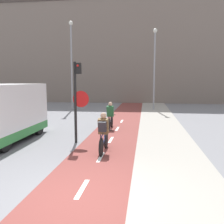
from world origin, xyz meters
TOP-DOWN VIEW (x-y plane):
  - ground_plane at (0.00, 0.00)m, footprint 120.00×120.00m
  - bike_lane at (0.00, 0.00)m, footprint 2.29×60.00m
  - sidewalk_strip at (2.34, 0.00)m, footprint 2.40×60.00m
  - building_row_background at (0.00, 25.89)m, footprint 60.00×5.20m
  - traffic_light_pole at (-1.31, 4.88)m, footprint 0.67×0.25m
  - street_lamp_far at (-4.93, 16.20)m, footprint 0.36×0.36m
  - street_lamp_sidewalk at (2.18, 16.91)m, footprint 0.36×0.36m
  - cyclist_near at (-0.01, 3.63)m, footprint 0.46×1.67m
  - cyclist_far at (-0.38, 8.00)m, footprint 0.46×1.64m
  - van at (-4.53, 4.68)m, footprint 2.10×4.60m

SIDE VIEW (x-z plane):
  - ground_plane at x=0.00m, z-range 0.00..0.00m
  - bike_lane at x=0.00m, z-range 0.00..0.02m
  - sidewalk_strip at x=2.34m, z-range 0.00..0.05m
  - cyclist_far at x=-0.38m, z-range -0.07..1.39m
  - cyclist_near at x=-0.01m, z-range -0.03..1.44m
  - van at x=-4.53m, z-range -0.02..2.42m
  - traffic_light_pole at x=-1.31m, z-range 0.39..3.74m
  - street_lamp_sidewalk at x=2.18m, z-range 0.76..7.68m
  - street_lamp_far at x=-4.93m, z-range 0.78..8.38m
  - building_row_background at x=0.00m, z-range 0.01..12.07m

